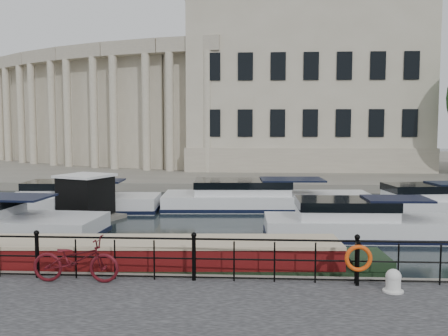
# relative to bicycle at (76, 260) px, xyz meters

# --- Properties ---
(ground_plane) EXTENTS (160.00, 160.00, 0.00)m
(ground_plane) POSITION_rel_bicycle_xyz_m (2.89, 2.55, -1.11)
(ground_plane) COLOR black
(ground_plane) RESTS_ON ground
(far_bank) EXTENTS (120.00, 42.00, 0.55)m
(far_bank) POSITION_rel_bicycle_xyz_m (2.89, 41.55, -0.84)
(far_bank) COLOR #6B665B
(far_bank) RESTS_ON ground_plane
(railing) EXTENTS (24.14, 0.14, 1.22)m
(railing) POSITION_rel_bicycle_xyz_m (2.89, 0.30, 0.09)
(railing) COLOR black
(railing) RESTS_ON near_quay
(civic_building) EXTENTS (53.55, 31.84, 16.85)m
(civic_building) POSITION_rel_bicycle_xyz_m (1.89, 37.25, 5.92)
(civic_building) COLOR #ADA38C
(civic_building) RESTS_ON far_bank
(bicycle) EXTENTS (2.15, 0.76, 1.13)m
(bicycle) POSITION_rel_bicycle_xyz_m (0.00, 0.00, 0.00)
(bicycle) COLOR #4F0E14
(bicycle) RESTS_ON near_quay
(mooring_bollard) EXTENTS (0.48, 0.48, 0.54)m
(mooring_bollard) POSITION_rel_bicycle_xyz_m (7.62, -0.27, -0.31)
(mooring_bollard) COLOR silver
(mooring_bollard) RESTS_ON near_quay
(life_ring_post) EXTENTS (0.66, 0.18, 1.07)m
(life_ring_post) POSITION_rel_bicycle_xyz_m (6.88, 0.06, 0.11)
(life_ring_post) COLOR black
(life_ring_post) RESTS_ON near_quay
(narrowboat) EXTENTS (14.27, 2.68, 1.52)m
(narrowboat) POSITION_rel_bicycle_xyz_m (1.11, 1.79, -0.75)
(narrowboat) COLOR black
(narrowboat) RESTS_ON ground_plane
(harbour_hut) EXTENTS (3.61, 3.34, 2.18)m
(harbour_hut) POSITION_rel_bicycle_xyz_m (-3.48, 10.92, -0.16)
(harbour_hut) COLOR #6B665B
(harbour_hut) RESTS_ON ground_plane
(cabin_cruisers) EXTENTS (27.67, 10.72, 1.99)m
(cabin_cruisers) POSITION_rel_bicycle_xyz_m (2.60, 11.26, -0.75)
(cabin_cruisers) COLOR silver
(cabin_cruisers) RESTS_ON ground_plane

